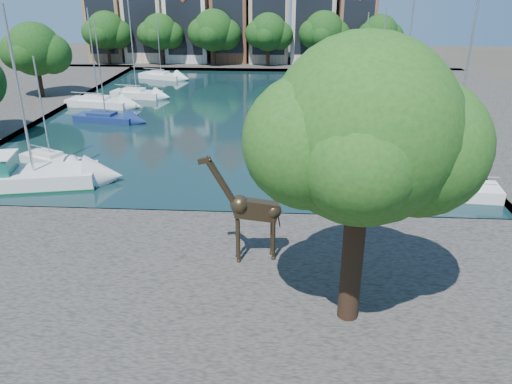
{
  "coord_description": "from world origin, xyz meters",
  "views": [
    {
      "loc": [
        4.96,
        -25.06,
        12.52
      ],
      "look_at": [
        3.51,
        -2.0,
        2.58
      ],
      "focal_mm": 35.0,
      "sensor_mm": 36.0,
      "label": 1
    }
  ],
  "objects_px": {
    "sailboat_left_a": "(51,158)",
    "sailboat_right_a": "(448,187)",
    "giraffe_statue": "(250,209)",
    "motorsailer": "(9,175)",
    "plane_tree": "(366,137)"
  },
  "relations": [
    {
      "from": "sailboat_left_a",
      "to": "sailboat_right_a",
      "type": "bearing_deg",
      "value": -8.39
    },
    {
      "from": "sailboat_left_a",
      "to": "sailboat_right_a",
      "type": "relative_size",
      "value": 0.67
    },
    {
      "from": "giraffe_statue",
      "to": "motorsailer",
      "type": "distance_m",
      "value": 18.38
    },
    {
      "from": "giraffe_statue",
      "to": "sailboat_right_a",
      "type": "relative_size",
      "value": 0.45
    },
    {
      "from": "plane_tree",
      "to": "motorsailer",
      "type": "bearing_deg",
      "value": 148.07
    },
    {
      "from": "plane_tree",
      "to": "sailboat_right_a",
      "type": "bearing_deg",
      "value": 60.44
    },
    {
      "from": "motorsailer",
      "to": "sailboat_right_a",
      "type": "height_order",
      "value": "sailboat_right_a"
    },
    {
      "from": "plane_tree",
      "to": "giraffe_statue",
      "type": "relative_size",
      "value": 2.08
    },
    {
      "from": "sailboat_right_a",
      "to": "plane_tree",
      "type": "bearing_deg",
      "value": -119.56
    },
    {
      "from": "plane_tree",
      "to": "motorsailer",
      "type": "height_order",
      "value": "motorsailer"
    },
    {
      "from": "plane_tree",
      "to": "sailboat_right_a",
      "type": "xyz_separation_m",
      "value": [
        7.38,
        13.02,
        -7.0
      ]
    },
    {
      "from": "motorsailer",
      "to": "sailboat_left_a",
      "type": "bearing_deg",
      "value": 81.34
    },
    {
      "from": "plane_tree",
      "to": "sailboat_left_a",
      "type": "xyz_separation_m",
      "value": [
        -19.62,
        17.0,
        -7.1
      ]
    },
    {
      "from": "plane_tree",
      "to": "motorsailer",
      "type": "xyz_separation_m",
      "value": [
        -20.28,
        12.64,
        -6.73
      ]
    },
    {
      "from": "motorsailer",
      "to": "sailboat_right_a",
      "type": "bearing_deg",
      "value": 0.79
    }
  ]
}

